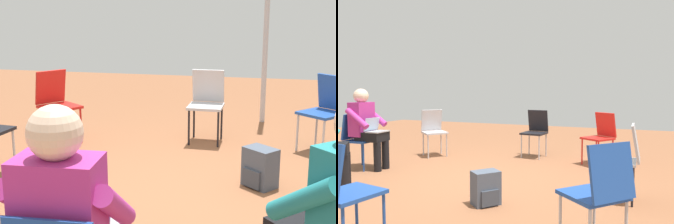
# 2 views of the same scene
# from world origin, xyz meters

# --- Properties ---
(ground_plane) EXTENTS (14.00, 14.00, 0.00)m
(ground_plane) POSITION_xyz_m (0.00, 0.00, 0.00)
(ground_plane) COLOR brown
(chair_east) EXTENTS (0.49, 0.45, 0.85)m
(chair_east) POSITION_xyz_m (2.04, 0.00, 0.50)
(chair_east) COLOR #1E4799
(chair_east) RESTS_ON ground
(chair_southwest) EXTENTS (0.58, 0.58, 0.85)m
(chair_southwest) POSITION_xyz_m (-1.32, -1.53, 0.50)
(chair_southwest) COLOR #B7B7BC
(chair_southwest) RESTS_ON ground
(chair_north) EXTENTS (0.40, 0.44, 0.85)m
(chair_north) POSITION_xyz_m (0.00, 1.88, 0.50)
(chair_north) COLOR #B7B7BC
(chair_north) RESTS_ON ground
(chair_west) EXTENTS (0.47, 0.44, 0.85)m
(chair_west) POSITION_xyz_m (-1.95, 0.26, 0.50)
(chair_west) COLOR black
(chair_west) RESTS_ON ground
(chair_northeast) EXTENTS (0.58, 0.59, 0.85)m
(chair_northeast) POSITION_xyz_m (1.34, 1.77, 0.50)
(chair_northeast) COLOR #1E4799
(chair_northeast) RESTS_ON ground
(chair_south) EXTENTS (0.42, 0.46, 0.85)m
(chair_south) POSITION_xyz_m (-0.04, -2.03, 0.50)
(chair_south) COLOR #1E4799
(chair_south) RESTS_ON ground
(chair_northwest) EXTENTS (0.58, 0.57, 0.85)m
(chair_northwest) POSITION_xyz_m (-1.72, 1.44, 0.50)
(chair_northwest) COLOR red
(chair_northwest) RESTS_ON ground
(person_with_laptop) EXTENTS (0.51, 0.54, 1.24)m
(person_with_laptop) POSITION_xyz_m (-0.05, -1.86, 0.69)
(person_with_laptop) COLOR black
(person_with_laptop) RESTS_ON ground
(backpack_near_laptop_user) EXTENTS (0.34, 0.33, 0.36)m
(backpack_near_laptop_user) POSITION_xyz_m (0.68, 0.53, 0.16)
(backpack_near_laptop_user) COLOR #475160
(backpack_near_laptop_user) RESTS_ON ground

